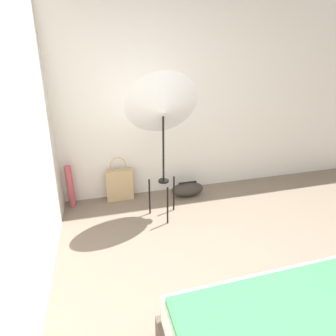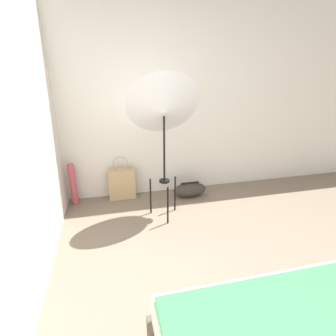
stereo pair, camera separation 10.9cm
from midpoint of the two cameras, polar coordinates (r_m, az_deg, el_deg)
The scene contains 6 objects.
wall_back at distance 3.49m, azimuth 0.09°, elevation 14.86°, with size 8.00×0.05×2.60m.
wall_side_left at distance 2.03m, azimuth -29.54°, elevation 6.85°, with size 0.05×8.00×2.60m.
photo_umbrella at distance 2.79m, azimuth 0.26°, elevation 12.62°, with size 0.80×0.53×1.67m.
tote_bag at distance 3.57m, azimuth -9.13°, elevation -3.38°, with size 0.35×0.12×0.60m.
duffel_bag at distance 3.64m, azimuth 5.59°, elevation -4.75°, with size 0.46×0.20×0.21m.
paper_roll at distance 3.56m, azimuth -19.13°, elevation -3.44°, with size 0.08×0.08×0.56m.
Camera 2 is at (-0.73, -0.91, 1.73)m, focal length 28.00 mm.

